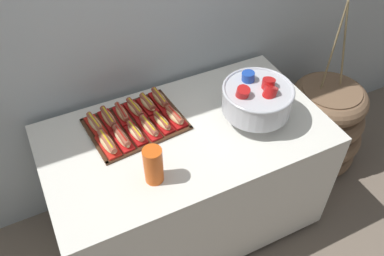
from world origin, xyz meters
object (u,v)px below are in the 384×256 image
Objects in this scene: hot_dog_11 at (160,99)px; cup_stack at (153,165)px; serving_tray at (136,124)px; donut at (256,82)px; hot_dog_2 at (136,133)px; hot_dog_6 at (95,124)px; hot_dog_1 at (122,138)px; hot_dog_10 at (148,104)px; punch_bowl at (257,98)px; hot_dog_3 at (149,127)px; hot_dog_7 at (109,119)px; hot_dog_5 at (175,117)px; hot_dog_0 at (108,144)px; hot_dog_9 at (135,109)px; buffet_table at (187,178)px; hot_dog_4 at (162,122)px; hot_dog_8 at (122,114)px; floor_vase at (321,126)px.

hot_dog_11 is 0.53m from cup_stack.
donut reaches higher than serving_tray.
hot_dog_6 reaches higher than hot_dog_2.
hot_dog_1 is 0.28m from hot_dog_10.
punch_bowl is (0.40, -0.33, 0.11)m from hot_dog_11.
hot_dog_7 is (-0.16, 0.15, 0.00)m from hot_dog_3.
hot_dog_6 is (-0.39, 0.13, -0.00)m from hot_dog_5.
hot_dog_0 is 0.93m from donut.
cup_stack is at bearing -167.11° from punch_bowl.
donut is at bearing -3.24° from hot_dog_6.
punch_bowl is 0.65m from cup_stack.
hot_dog_3 and hot_dog_6 have the same top height.
hot_dog_1 reaches higher than hot_dog_5.
hot_dog_10 is 0.08m from hot_dog_11.
hot_dog_9 is 0.87× the size of cup_stack.
hot_dog_10 is 0.89× the size of hot_dog_11.
buffet_table is 8.57× the size of hot_dog_6.
hot_dog_3 is 0.08m from hot_dog_4.
hot_dog_7 is at bearing -174.91° from hot_dog_8.
floor_vase is at bearing -9.42° from hot_dog_11.
cup_stack is at bearing -93.39° from hot_dog_2.
hot_dog_10 is (-0.09, 0.16, 0.00)m from hot_dog_5.
floor_vase is 7.34× the size of hot_dog_9.
hot_dog_2 is 0.93× the size of hot_dog_11.
cup_stack is at bearing -128.13° from hot_dog_5.
punch_bowl is (0.62, -0.31, 0.11)m from hot_dog_8.
hot_dog_0 is 0.18m from hot_dog_7.
floor_vase is 7.51× the size of hot_dog_5.
hot_dog_8 is at bearing 119.53° from serving_tray.
floor_vase reaches higher than hot_dog_8.
floor_vase is at bearing 12.29° from cup_stack.
buffet_table is 0.63m from punch_bowl.
hot_dog_6 is at bearing -174.91° from hot_dog_8.
buffet_table is 8.81× the size of hot_dog_9.
floor_vase is 6.37× the size of cup_stack.
hot_dog_10 is 0.64m from donut.
hot_dog_6 is at bearing 176.76° from donut.
hot_dog_5 is (0.19, -0.07, 0.03)m from serving_tray.
hot_dog_5 is at bearing -60.47° from hot_dog_10.
hot_dog_11 is 0.57m from donut.
punch_bowl is at bearing -21.55° from serving_tray.
punch_bowl is (0.58, -0.23, 0.14)m from serving_tray.
hot_dog_7 is 0.08m from hot_dog_8.
buffet_table is 2.88× the size of serving_tray.
hot_dog_5 is (0.22, 0.02, 0.00)m from hot_dog_2.
hot_dog_10 reaches higher than hot_dog_6.
buffet_table is at bearing 39.04° from cup_stack.
floor_vase is at bearing -0.57° from hot_dog_4.
serving_tray is 0.21m from hot_dog_0.
donut is (0.70, 0.09, -0.01)m from hot_dog_3.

